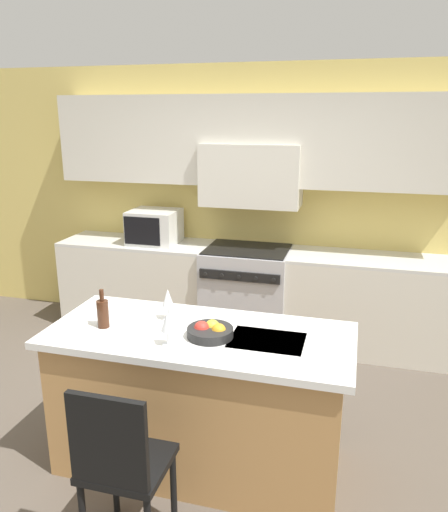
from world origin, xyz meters
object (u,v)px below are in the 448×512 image
at_px(fruit_bowl, 210,331).
at_px(wine_glass_far, 168,299).
at_px(range_stove, 247,293).
at_px(wine_glass_near, 167,322).
at_px(microwave, 155,227).
at_px(wine_bottle, 103,313).
at_px(island_chair, 120,461).

bearing_deg(fruit_bowl, wine_glass_far, 152.56).
distance_m(range_stove, wine_glass_near, 2.26).
relative_size(microwave, fruit_bowl, 1.74).
distance_m(range_stove, fruit_bowl, 2.07).
bearing_deg(wine_bottle, island_chair, -57.87).
xyz_separation_m(island_chair, wine_glass_near, (0.04, 0.57, 0.51)).
xyz_separation_m(wine_glass_near, wine_glass_far, (-0.14, 0.35, 0.00)).
bearing_deg(fruit_bowl, island_chair, -108.02).
height_order(wine_bottle, wine_glass_far, wine_bottle).
bearing_deg(wine_glass_far, wine_bottle, -147.78).
bearing_deg(wine_glass_far, wine_glass_near, -68.93).
xyz_separation_m(range_stove, wine_glass_far, (-0.12, -1.82, 0.61)).
height_order(wine_glass_near, wine_glass_far, same).
distance_m(microwave, wine_glass_far, 2.04).
relative_size(range_stove, microwave, 1.94).
relative_size(wine_glass_near, fruit_bowl, 0.75).
distance_m(range_stove, island_chair, 2.75).
relative_size(island_chair, wine_glass_near, 4.74).
relative_size(microwave, wine_bottle, 1.95).
bearing_deg(island_chair, range_stove, 89.50).
xyz_separation_m(wine_glass_near, fruit_bowl, (0.20, 0.18, -0.11)).
xyz_separation_m(microwave, wine_glass_near, (1.01, -2.19, -0.02)).
distance_m(island_chair, wine_glass_far, 1.06).
xyz_separation_m(range_stove, wine_glass_near, (0.02, -2.17, 0.61)).
xyz_separation_m(wine_bottle, fruit_bowl, (0.69, 0.05, -0.06)).
bearing_deg(microwave, wine_glass_far, -64.69).
bearing_deg(wine_glass_near, range_stove, 90.50).
height_order(microwave, wine_bottle, microwave).
xyz_separation_m(microwave, island_chair, (0.96, -2.76, -0.54)).
xyz_separation_m(microwave, wine_bottle, (0.52, -2.06, -0.07)).
height_order(range_stove, wine_glass_far, wine_glass_far).
height_order(range_stove, wine_glass_near, wine_glass_near).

